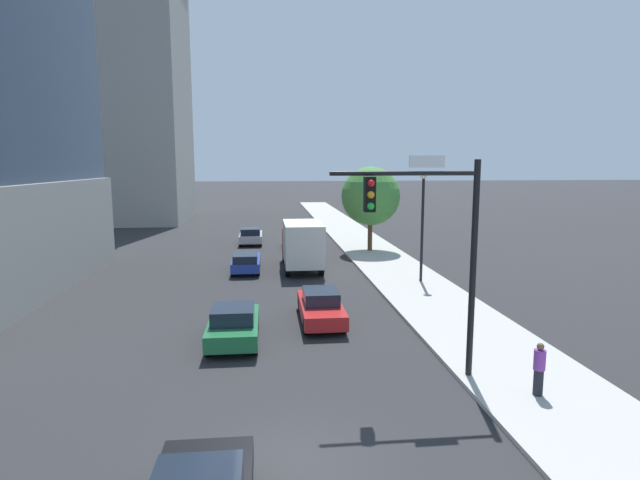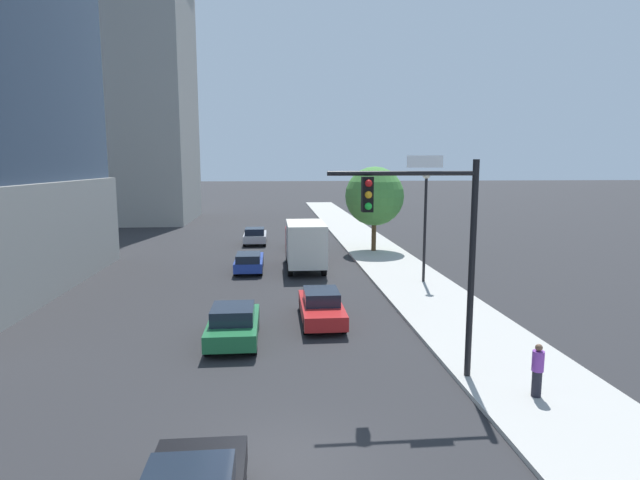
# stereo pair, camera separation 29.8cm
# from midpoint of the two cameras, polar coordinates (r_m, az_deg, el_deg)

# --- Properties ---
(ground_plane) EXTENTS (400.00, 400.00, 0.00)m
(ground_plane) POSITION_cam_midpoint_polar(r_m,az_deg,el_deg) (12.97, -3.16, -23.65)
(ground_plane) COLOR #28282B
(sidewalk) EXTENTS (4.54, 120.00, 0.15)m
(sidewalk) POSITION_cam_midpoint_polar(r_m,az_deg,el_deg) (32.76, 9.36, -3.69)
(sidewalk) COLOR #B2AFA8
(sidewalk) RESTS_ON ground
(construction_building) EXTENTS (16.09, 15.75, 42.08)m
(construction_building) POSITION_cam_midpoint_polar(r_m,az_deg,el_deg) (68.00, -20.85, 17.39)
(construction_building) COLOR #9E9B93
(construction_building) RESTS_ON ground
(traffic_light_pole) EXTENTS (4.64, 0.48, 6.98)m
(traffic_light_pole) POSITION_cam_midpoint_polar(r_m,az_deg,el_deg) (16.11, 12.58, 1.07)
(traffic_light_pole) COLOR black
(traffic_light_pole) RESTS_ON sidewalk
(street_lamp) EXTENTS (0.44, 0.44, 6.34)m
(street_lamp) POSITION_cam_midpoint_polar(r_m,az_deg,el_deg) (29.89, 11.87, 3.19)
(street_lamp) COLOR black
(street_lamp) RESTS_ON sidewalk
(street_tree) EXTENTS (4.57, 4.57, 6.54)m
(street_tree) POSITION_cam_midpoint_polar(r_m,az_deg,el_deg) (40.26, 6.26, 4.83)
(street_tree) COLOR brown
(street_tree) RESTS_ON sidewalk
(car_green) EXTENTS (1.90, 4.24, 1.48)m
(car_green) POSITION_cam_midpoint_polar(r_m,az_deg,el_deg) (20.50, -9.14, -9.15)
(car_green) COLOR #1E6638
(car_green) RESTS_ON ground
(car_red) EXTENTS (1.78, 4.69, 1.43)m
(car_red) POSITION_cam_midpoint_polar(r_m,az_deg,el_deg) (22.74, 0.52, -7.36)
(car_red) COLOR red
(car_red) RESTS_ON ground
(car_silver) EXTENTS (1.91, 4.37, 1.48)m
(car_silver) POSITION_cam_midpoint_polar(r_m,az_deg,el_deg) (44.86, -7.01, 0.48)
(car_silver) COLOR #B7B7BC
(car_silver) RESTS_ON ground
(car_blue) EXTENTS (1.77, 4.45, 1.32)m
(car_blue) POSITION_cam_midpoint_polar(r_m,az_deg,el_deg) (33.48, -7.61, -2.37)
(car_blue) COLOR #233D9E
(car_blue) RESTS_ON ground
(car_white) EXTENTS (1.93, 4.37, 1.50)m
(car_white) POSITION_cam_midpoint_polar(r_m,az_deg,el_deg) (42.27, -2.18, 0.05)
(car_white) COLOR silver
(car_white) RESTS_ON ground
(box_truck) EXTENTS (2.40, 6.84, 3.19)m
(box_truck) POSITION_cam_midpoint_polar(r_m,az_deg,el_deg) (33.69, -1.42, -0.33)
(box_truck) COLOR #B21E1E
(box_truck) RESTS_ON ground
(pedestrian_purple_shirt) EXTENTS (0.34, 0.34, 1.59)m
(pedestrian_purple_shirt) POSITION_cam_midpoint_polar(r_m,az_deg,el_deg) (16.71, 23.43, -13.07)
(pedestrian_purple_shirt) COLOR black
(pedestrian_purple_shirt) RESTS_ON sidewalk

